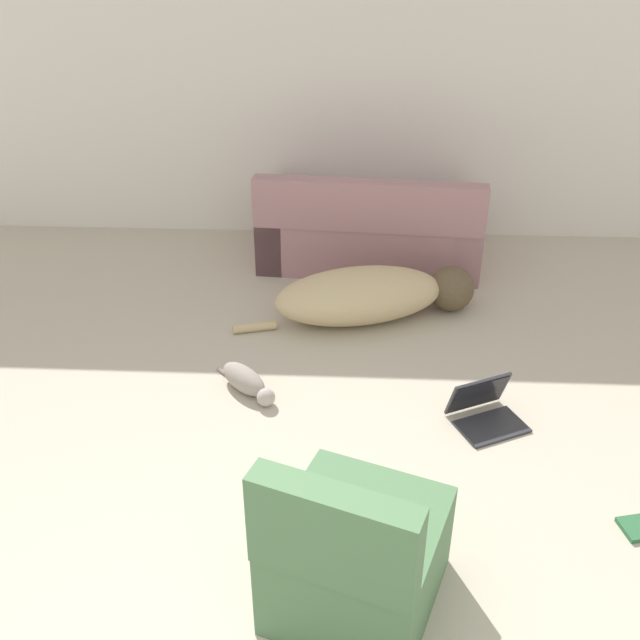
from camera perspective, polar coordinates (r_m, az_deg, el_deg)
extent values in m
cube|color=silver|center=(5.87, -0.75, 18.80)|extent=(7.95, 0.06, 2.57)
cube|color=#A3757A|center=(5.64, 3.99, 6.67)|extent=(1.73, 0.92, 0.41)
cube|color=#A3757A|center=(5.18, 3.89, 9.10)|extent=(1.68, 0.27, 0.37)
cube|color=#A3757A|center=(5.62, 11.58, 6.82)|extent=(0.26, 0.80, 0.55)
cube|color=#A3757A|center=(5.69, -3.47, 7.69)|extent=(0.26, 0.80, 0.55)
ellipsoid|color=tan|center=(4.80, 3.15, 1.97)|extent=(1.24, 0.79, 0.37)
sphere|color=brown|center=(5.01, 10.44, 2.48)|extent=(0.39, 0.39, 0.32)
cylinder|color=tan|center=(4.75, -5.27, -0.57)|extent=(0.29, 0.13, 0.06)
ellipsoid|color=gray|center=(4.18, -6.12, -4.70)|extent=(0.35, 0.35, 0.15)
sphere|color=#A89E93|center=(4.05, -4.35, -6.19)|extent=(0.15, 0.15, 0.11)
cylinder|color=gray|center=(4.36, -7.82, -4.10)|extent=(0.08, 0.08, 0.02)
cube|color=#2D2D33|center=(4.02, 13.57, -8.30)|extent=(0.43, 0.37, 0.02)
cube|color=#2D2D33|center=(4.04, 12.52, -5.74)|extent=(0.36, 0.24, 0.23)
cube|color=black|center=(4.04, 12.60, -5.82)|extent=(0.33, 0.21, 0.20)
cube|color=#4C754C|center=(2.98, 3.07, -18.59)|extent=(0.79, 0.82, 0.43)
cube|color=#4C754C|center=(2.51, 1.06, -16.86)|extent=(0.61, 0.32, 0.39)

